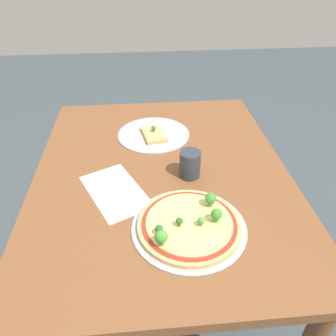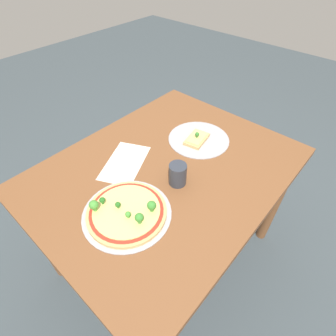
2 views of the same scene
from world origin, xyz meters
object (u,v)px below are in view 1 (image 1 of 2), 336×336
Objects in this scene: drinking_cup at (190,164)px; pizza_tray_slice at (154,134)px; dining_table at (162,192)px; pizza_tray_whole at (189,225)px.

pizza_tray_slice is at bearing -159.18° from drinking_cup.
pizza_tray_whole reaches higher than dining_table.
drinking_cup is at bearing 69.03° from dining_table.
drinking_cup is at bearing 20.82° from pizza_tray_slice.
drinking_cup is (0.04, 0.10, 0.15)m from dining_table.
dining_table is at bearing 3.43° from pizza_tray_slice.
dining_table is at bearing -110.97° from drinking_cup.
pizza_tray_whole is 1.11× the size of pizza_tray_slice.
pizza_tray_whole is at bearing 11.45° from dining_table.
dining_table is 0.28m from pizza_tray_slice.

